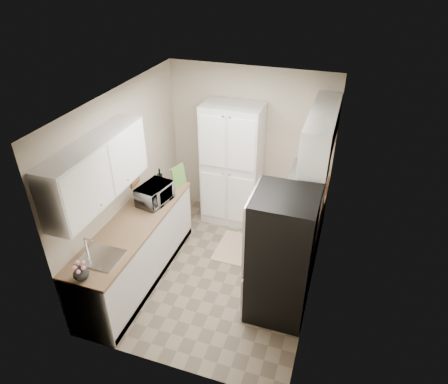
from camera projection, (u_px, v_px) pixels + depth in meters
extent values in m
plane|color=#7A6B56|center=(217.00, 271.00, 5.69)|extent=(3.20, 3.20, 0.00)
cube|color=#B3AB90|center=(250.00, 145.00, 6.33)|extent=(2.60, 0.04, 2.50)
cube|color=#B3AB90|center=(160.00, 284.00, 3.75)|extent=(2.60, 0.04, 2.50)
cube|color=#B3AB90|center=(126.00, 180.00, 5.39)|extent=(0.04, 3.20, 2.50)
cube|color=#B3AB90|center=(320.00, 216.00, 4.69)|extent=(0.04, 3.20, 2.50)
cube|color=white|center=(215.00, 101.00, 4.38)|extent=(2.60, 3.20, 0.04)
cube|color=silver|center=(97.00, 170.00, 4.43)|extent=(0.33, 1.60, 0.70)
cube|color=silver|center=(321.00, 137.00, 5.05)|extent=(0.33, 1.55, 0.58)
cube|color=#99999E|center=(308.00, 177.00, 4.92)|extent=(0.45, 0.76, 0.13)
cube|color=#B7B7BC|center=(101.00, 257.00, 4.55)|extent=(0.45, 0.40, 0.02)
cube|color=brown|center=(135.00, 178.00, 5.58)|extent=(0.02, 0.22, 0.22)
cube|color=silver|center=(232.00, 166.00, 6.28)|extent=(0.90, 0.55, 2.00)
cube|color=silver|center=(137.00, 251.00, 5.38)|extent=(0.60, 2.30, 0.88)
cube|color=#846647|center=(133.00, 224.00, 5.14)|extent=(0.63, 2.33, 0.04)
cube|color=silver|center=(303.00, 213.00, 6.16)|extent=(0.60, 0.80, 0.88)
cube|color=#846647|center=(306.00, 187.00, 5.91)|extent=(0.63, 0.83, 0.04)
cube|color=#B7B7BC|center=(292.00, 243.00, 5.51)|extent=(0.64, 0.76, 0.90)
cube|color=black|center=(296.00, 216.00, 5.27)|extent=(0.66, 0.78, 0.03)
cube|color=black|center=(319.00, 213.00, 5.13)|extent=(0.06, 0.76, 0.22)
cube|color=pink|center=(264.00, 238.00, 5.44)|extent=(0.01, 0.16, 0.42)
cube|color=#EFE1C4|center=(268.00, 228.00, 5.64)|extent=(0.01, 0.16, 0.42)
cube|color=#B7B7BC|center=(281.00, 257.00, 4.66)|extent=(0.70, 0.72, 1.70)
imported|color=silver|center=(155.00, 194.00, 5.46)|extent=(0.41, 0.54, 0.27)
cylinder|color=black|center=(160.00, 180.00, 5.77)|extent=(0.07, 0.07, 0.29)
imported|color=white|center=(81.00, 272.00, 4.22)|extent=(0.21, 0.21, 0.18)
cube|color=#559239|center=(179.00, 176.00, 5.85)|extent=(0.10, 0.24, 0.31)
cube|color=#B6B6BB|center=(313.00, 182.00, 5.79)|extent=(0.38, 0.43, 0.21)
cube|color=#CBAE86|center=(233.00, 247.00, 6.13)|extent=(0.49, 0.76, 0.01)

